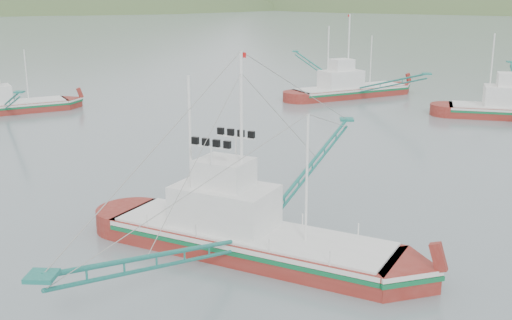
{
  "coord_description": "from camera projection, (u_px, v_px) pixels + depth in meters",
  "views": [
    {
      "loc": [
        2.04,
        -29.08,
        12.77
      ],
      "look_at": [
        0.0,
        6.0,
        3.2
      ],
      "focal_mm": 45.0,
      "sensor_mm": 36.0,
      "label": 1
    }
  ],
  "objects": [
    {
      "name": "ground",
      "position": [
        249.0,
        255.0,
        31.48
      ],
      "size": [
        1200.0,
        1200.0,
        0.0
      ],
      "primitive_type": "plane",
      "color": "slate",
      "rests_on": "ground"
    },
    {
      "name": "main_boat",
      "position": [
        248.0,
        211.0,
        31.06
      ],
      "size": [
        14.85,
        25.0,
        10.67
      ],
      "rotation": [
        0.0,
        0.0,
        -0.43
      ],
      "color": "maroon",
      "rests_on": "ground"
    },
    {
      "name": "bg_boat_left",
      "position": [
        1.0,
        94.0,
        65.93
      ],
      "size": [
        16.03,
        21.23,
        9.42
      ],
      "rotation": [
        0.0,
        0.0,
        0.56
      ],
      "color": "maroon",
      "rests_on": "ground"
    },
    {
      "name": "bg_boat_far",
      "position": [
        350.0,
        79.0,
        75.66
      ],
      "size": [
        17.17,
        23.57,
        10.38
      ],
      "rotation": [
        0.0,
        0.0,
        0.54
      ],
      "color": "maroon",
      "rests_on": "ground"
    },
    {
      "name": "ridge_distant",
      "position": [
        326.0,
        1.0,
        569.2
      ],
      "size": [
        960.0,
        400.0,
        240.0
      ],
      "primitive_type": "ellipsoid",
      "color": "slate",
      "rests_on": "ground"
    }
  ]
}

